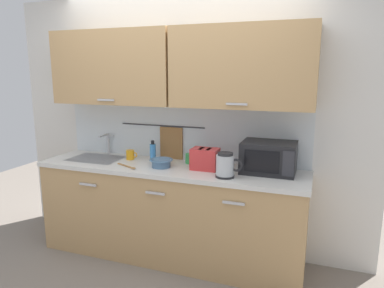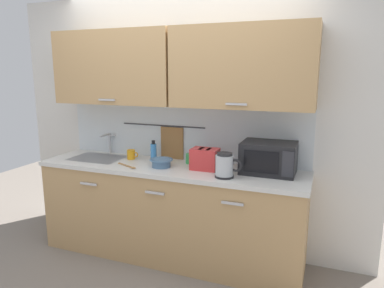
% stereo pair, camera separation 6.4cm
% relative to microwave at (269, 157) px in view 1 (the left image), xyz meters
% --- Properties ---
extents(ground, '(8.00, 8.00, 0.00)m').
position_rel_microwave_xyz_m(ground, '(-0.89, -0.41, -1.04)').
color(ground, slate).
extents(counter_unit, '(2.53, 0.64, 0.90)m').
position_rel_microwave_xyz_m(counter_unit, '(-0.90, -0.11, -0.58)').
color(counter_unit, tan).
rests_on(counter_unit, ground).
extents(back_wall_assembly, '(3.70, 0.41, 2.50)m').
position_rel_microwave_xyz_m(back_wall_assembly, '(-0.89, 0.12, 0.49)').
color(back_wall_assembly, silver).
rests_on(back_wall_assembly, ground).
extents(sink_faucet, '(0.09, 0.17, 0.22)m').
position_rel_microwave_xyz_m(sink_faucet, '(-1.71, 0.12, 0.01)').
color(sink_faucet, '#B2B5BA').
rests_on(sink_faucet, counter_unit).
extents(microwave, '(0.46, 0.35, 0.27)m').
position_rel_microwave_xyz_m(microwave, '(0.00, 0.00, 0.00)').
color(microwave, black).
rests_on(microwave, counter_unit).
extents(electric_kettle, '(0.23, 0.16, 0.21)m').
position_rel_microwave_xyz_m(electric_kettle, '(-0.31, -0.27, -0.03)').
color(electric_kettle, black).
rests_on(electric_kettle, counter_unit).
extents(dish_soap_bottle, '(0.06, 0.06, 0.20)m').
position_rel_microwave_xyz_m(dish_soap_bottle, '(-1.14, 0.06, -0.05)').
color(dish_soap_bottle, '#3F8CD8').
rests_on(dish_soap_bottle, counter_unit).
extents(mug_near_sink, '(0.12, 0.08, 0.09)m').
position_rel_microwave_xyz_m(mug_near_sink, '(-1.36, -0.00, -0.09)').
color(mug_near_sink, orange).
rests_on(mug_near_sink, counter_unit).
extents(mixing_bowl, '(0.21, 0.21, 0.08)m').
position_rel_microwave_xyz_m(mixing_bowl, '(-0.95, -0.16, -0.09)').
color(mixing_bowl, '#4C7093').
rests_on(mixing_bowl, counter_unit).
extents(toaster, '(0.26, 0.17, 0.19)m').
position_rel_microwave_xyz_m(toaster, '(-0.55, -0.09, -0.04)').
color(toaster, red).
rests_on(toaster, counter_unit).
extents(mug_by_kettle, '(0.12, 0.08, 0.09)m').
position_rel_microwave_xyz_m(mug_by_kettle, '(-0.75, 0.05, -0.09)').
color(mug_by_kettle, green).
rests_on(mug_by_kettle, counter_unit).
extents(wooden_spoon, '(0.26, 0.14, 0.01)m').
position_rel_microwave_xyz_m(wooden_spoon, '(-1.23, -0.27, -0.13)').
color(wooden_spoon, '#9E7042').
rests_on(wooden_spoon, counter_unit).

